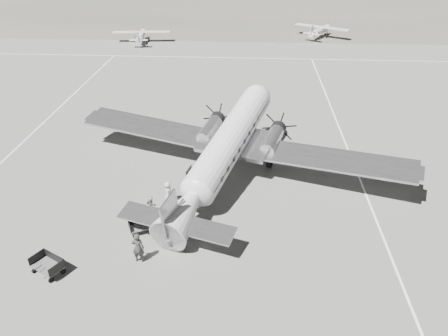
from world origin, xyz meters
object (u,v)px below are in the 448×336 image
passenger (168,192)px  baggage_cart_far (48,266)px  light_plane_right (320,32)px  light_plane_left (141,36)px  baggage_cart_near (141,227)px  dc3_airliner (226,149)px  ramp_agent (151,208)px  ground_crew (138,248)px

passenger → baggage_cart_far: bearing=132.2°
light_plane_right → baggage_cart_far: bearing=-80.6°
light_plane_left → baggage_cart_far: size_ratio=5.03×
baggage_cart_near → light_plane_right: bearing=46.7°
dc3_airliner → ramp_agent: bearing=-111.6°
ramp_agent → dc3_airliner: bearing=-9.8°
light_plane_left → ramp_agent: 51.19m
baggage_cart_near → passenger: passenger is taller
light_plane_right → passenger: size_ratio=6.00×
light_plane_left → ground_crew: bearing=-83.3°
light_plane_left → ramp_agent: size_ratio=5.22×
passenger → baggage_cart_near: bearing=150.0°
baggage_cart_far → ground_crew: bearing=43.9°
baggage_cart_near → ground_crew: bearing=-103.5°
light_plane_right → passenger: (-17.60, -53.08, -0.20)m
dc3_airliner → light_plane_right: 51.51m
dc3_airliner → baggage_cart_far: size_ratio=14.81×
baggage_cart_near → dc3_airliner: bearing=28.8°
dc3_airliner → ramp_agent: size_ratio=15.40×
baggage_cart_near → ramp_agent: bearing=46.8°
light_plane_right → ground_crew: light_plane_right is taller
baggage_cart_near → baggage_cart_far: baggage_cart_far is taller
light_plane_left → light_plane_right: bearing=4.2°
light_plane_left → light_plane_right: light_plane_right is taller
dc3_airliner → light_plane_left: bearing=129.3°
dc3_airliner → ground_crew: bearing=-96.8°
dc3_airliner → passenger: (-3.98, -3.43, -1.87)m
light_plane_left → baggage_cart_near: size_ratio=6.26×
dc3_airliner → light_plane_left: 47.24m
light_plane_right → ground_crew: bearing=-76.7°
ramp_agent → baggage_cart_near: bearing=-168.2°
light_plane_left → baggage_cart_near: bearing=-83.2°
baggage_cart_far → ramp_agent: ramp_agent is taller
baggage_cart_far → ground_crew: 5.26m
ramp_agent → ground_crew: bearing=-148.6°
light_plane_right → light_plane_left: bearing=-139.3°
ground_crew → ramp_agent: 4.22m
light_plane_right → ground_crew: (-18.24, -59.52, -0.01)m
light_plane_left → light_plane_right: 31.08m
light_plane_right → baggage_cart_far: size_ratio=5.22×
dc3_airliner → light_plane_left: dc3_airliner is taller
baggage_cart_near → ground_crew: (0.57, -2.80, 0.59)m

